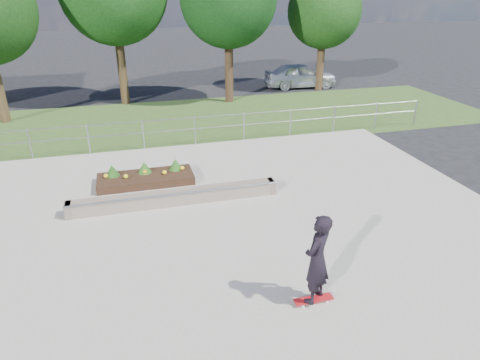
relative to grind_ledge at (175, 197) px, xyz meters
name	(u,v)px	position (x,y,z in m)	size (l,w,h in m)	color
ground	(248,246)	(1.43, -2.59, -0.26)	(120.00, 120.00, 0.00)	black
grass_verge	(183,121)	(1.43, 8.41, -0.25)	(30.00, 8.00, 0.02)	#304A1D
concrete_slab	(248,245)	(1.43, -2.59, -0.23)	(15.00, 15.00, 0.06)	gray
fence	(195,127)	(1.43, 4.91, 0.51)	(20.06, 0.06, 1.20)	#999DA2
tree_far_right	(324,11)	(10.43, 12.91, 4.21)	(4.20, 4.20, 6.60)	#332114
grind_ledge	(175,197)	(0.00, 0.00, 0.00)	(6.00, 0.44, 0.43)	#69594D
planter_bed	(146,177)	(-0.73, 1.76, -0.02)	(3.00, 1.20, 0.61)	black
skateboarder	(317,260)	(2.10, -4.95, 0.81)	(0.82, 0.78, 1.97)	silver
parked_car	(300,75)	(9.54, 13.74, 0.49)	(1.78, 4.42, 1.51)	silver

